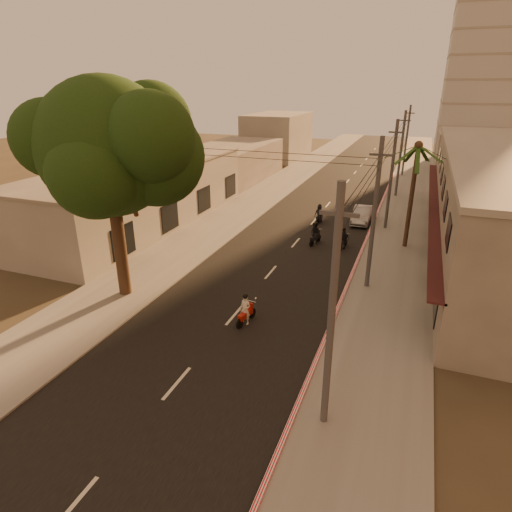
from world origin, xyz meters
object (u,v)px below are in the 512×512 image
object	(u,v)px
scooter_far_a	(319,214)
scooter_mid_a	(315,234)
palm_tree	(418,152)
broadleaf_tree	(115,148)
parked_car	(362,215)
scooter_red	(246,310)
scooter_mid_b	(343,239)

from	to	relation	value
scooter_far_a	scooter_mid_a	bearing A→B (deg)	-77.53
palm_tree	broadleaf_tree	bearing A→B (deg)	-136.52
scooter_far_a	parked_car	distance (m)	3.83
broadleaf_tree	scooter_far_a	xyz separation A→B (m)	(7.11, 17.58, -7.70)
scooter_far_a	scooter_red	bearing A→B (deg)	-86.22
scooter_mid_a	scooter_red	bearing A→B (deg)	-80.93
palm_tree	scooter_far_a	distance (m)	10.52
broadleaf_tree	palm_tree	bearing A→B (deg)	43.48
palm_tree	scooter_red	bearing A→B (deg)	-116.11
scooter_mid_b	scooter_far_a	world-z (taller)	scooter_far_a
scooter_far_a	broadleaf_tree	bearing A→B (deg)	-109.43
scooter_red	scooter_far_a	xyz separation A→B (m)	(-0.37, 18.26, 0.00)
broadleaf_tree	scooter_far_a	distance (m)	20.47
scooter_red	scooter_mid_a	distance (m)	12.78
parked_car	broadleaf_tree	bearing A→B (deg)	-119.76
scooter_red	broadleaf_tree	bearing A→B (deg)	-175.13
scooter_mid_b	scooter_far_a	distance (m)	6.40
palm_tree	scooter_far_a	xyz separation A→B (m)	(-7.50, 3.72, -6.38)
parked_car	palm_tree	bearing A→B (deg)	-53.10
scooter_mid_a	scooter_mid_b	world-z (taller)	scooter_mid_a
broadleaf_tree	scooter_far_a	bearing A→B (deg)	67.96
palm_tree	scooter_mid_a	xyz separation A→B (m)	(-6.54, -1.77, -6.32)
palm_tree	scooter_mid_a	size ratio (longest dim) A/B	4.44
broadleaf_tree	scooter_red	distance (m)	10.76
palm_tree	scooter_mid_b	bearing A→B (deg)	-156.97
palm_tree	parked_car	world-z (taller)	palm_tree
palm_tree	parked_car	xyz separation A→B (m)	(-3.95, 5.17, -6.44)
broadleaf_tree	scooter_far_a	world-z (taller)	broadleaf_tree
scooter_mid_a	palm_tree	bearing A→B (deg)	26.82
palm_tree	scooter_red	distance (m)	17.40
scooter_red	scooter_mid_b	distance (m)	12.98
palm_tree	parked_car	size ratio (longest dim) A/B	1.89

